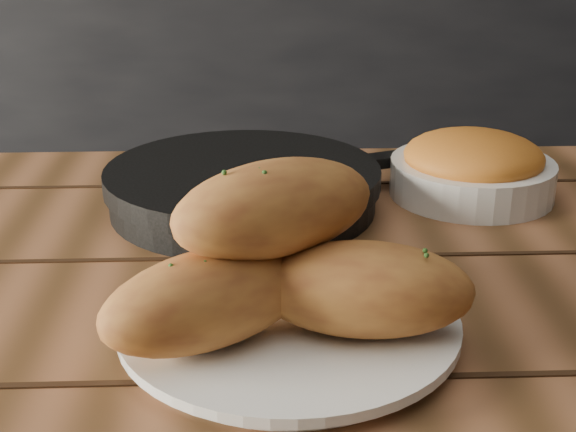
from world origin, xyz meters
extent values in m
cube|color=black|center=(0.00, 1.70, 0.45)|extent=(2.80, 0.60, 0.90)
cube|color=brown|center=(0.40, 0.33, 0.73)|extent=(1.36, 0.88, 0.04)
cylinder|color=white|center=(0.42, 0.29, 0.76)|extent=(0.23, 0.23, 0.01)
cylinder|color=white|center=(0.42, 0.29, 0.76)|extent=(0.25, 0.25, 0.01)
ellipsoid|color=#C68337|center=(0.37, 0.25, 0.80)|extent=(0.17, 0.14, 0.07)
ellipsoid|color=#C68337|center=(0.48, 0.26, 0.80)|extent=(0.16, 0.09, 0.07)
ellipsoid|color=#C68337|center=(0.42, 0.34, 0.80)|extent=(0.11, 0.16, 0.07)
ellipsoid|color=#C68337|center=(0.41, 0.28, 0.86)|extent=(0.17, 0.14, 0.07)
cylinder|color=black|center=(0.39, 0.56, 0.77)|extent=(0.28, 0.28, 0.03)
cylinder|color=black|center=(0.39, 0.56, 0.79)|extent=(0.29, 0.29, 0.02)
cube|color=black|center=(0.58, 0.63, 0.78)|extent=(0.14, 0.07, 0.01)
cylinder|color=white|center=(0.64, 0.58, 0.77)|extent=(0.18, 0.18, 0.04)
ellipsoid|color=orange|center=(0.64, 0.58, 0.80)|extent=(0.15, 0.15, 0.05)
camera|label=1|loc=(0.40, -0.24, 1.06)|focal=50.00mm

